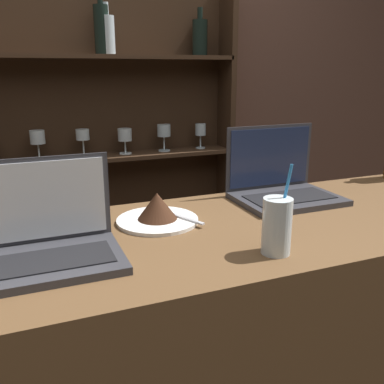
{
  "coord_description": "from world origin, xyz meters",
  "views": [
    {
      "loc": [
        -0.36,
        -0.67,
        1.48
      ],
      "look_at": [
        0.05,
        0.33,
        1.17
      ],
      "focal_mm": 40.0,
      "sensor_mm": 36.0,
      "label": 1
    }
  ],
  "objects_px": {
    "laptop_near": "(47,239)",
    "laptop_far": "(281,184)",
    "water_glass": "(277,226)",
    "cake_plate": "(157,211)"
  },
  "relations": [
    {
      "from": "cake_plate",
      "to": "water_glass",
      "type": "xyz_separation_m",
      "value": [
        0.19,
        -0.3,
        0.03
      ]
    },
    {
      "from": "laptop_far",
      "to": "water_glass",
      "type": "bearing_deg",
      "value": -124.78
    },
    {
      "from": "laptop_near",
      "to": "laptop_far",
      "type": "xyz_separation_m",
      "value": [
        0.74,
        0.21,
        0.0
      ]
    },
    {
      "from": "laptop_near",
      "to": "cake_plate",
      "type": "distance_m",
      "value": 0.33
    },
    {
      "from": "laptop_near",
      "to": "laptop_far",
      "type": "bearing_deg",
      "value": 15.47
    },
    {
      "from": "laptop_far",
      "to": "laptop_near",
      "type": "bearing_deg",
      "value": -164.53
    },
    {
      "from": "laptop_near",
      "to": "cake_plate",
      "type": "xyz_separation_m",
      "value": [
        0.3,
        0.14,
        -0.02
      ]
    },
    {
      "from": "cake_plate",
      "to": "water_glass",
      "type": "height_order",
      "value": "water_glass"
    },
    {
      "from": "laptop_near",
      "to": "water_glass",
      "type": "height_order",
      "value": "laptop_near"
    },
    {
      "from": "laptop_far",
      "to": "cake_plate",
      "type": "xyz_separation_m",
      "value": [
        -0.44,
        -0.07,
        -0.02
      ]
    }
  ]
}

